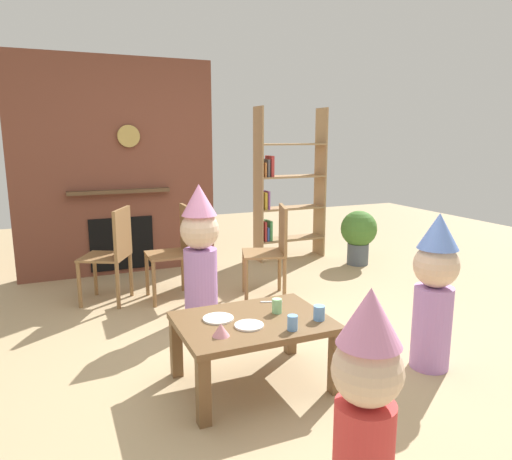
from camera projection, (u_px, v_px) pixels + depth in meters
ground_plane at (259, 354)px, 3.43m from camera, size 12.00×12.00×0.00m
brick_fireplace_feature at (117, 169)px, 5.30m from camera, size 2.20×0.28×2.40m
bookshelf at (285, 190)px, 5.97m from camera, size 0.90×0.28×1.90m
coffee_table at (253, 330)px, 2.95m from camera, size 0.93×0.69×0.43m
paper_cup_near_left at (293, 323)px, 2.77m from camera, size 0.06×0.06×0.09m
paper_cup_near_right at (319, 313)px, 2.92m from camera, size 0.07×0.07×0.09m
paper_cup_center at (277, 306)px, 3.04m from camera, size 0.06×0.06×0.09m
paper_plate_front at (249, 325)px, 2.83m from camera, size 0.18×0.18×0.01m
paper_plate_rear at (218, 318)px, 2.94m from camera, size 0.19×0.19×0.01m
birthday_cake_slice at (221, 330)px, 2.69m from camera, size 0.10×0.10×0.07m
table_fork at (271, 302)px, 3.24m from camera, size 0.15×0.07×0.01m
child_with_cone_hat at (366, 405)px, 1.83m from camera, size 0.28×0.28×1.01m
child_in_pink at (435, 288)px, 3.14m from camera, size 0.30×0.30×1.07m
child_by_the_chairs at (200, 250)px, 3.95m from camera, size 0.32×0.32×1.17m
dining_chair_left at (114, 250)px, 4.41m from camera, size 0.54×0.54×0.90m
dining_chair_middle at (178, 246)px, 4.54m from camera, size 0.40×0.40×0.90m
dining_chair_right at (273, 246)px, 4.56m from camera, size 0.51×0.51×0.90m
potted_plant_tall at (359, 233)px, 5.76m from camera, size 0.44×0.44×0.66m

